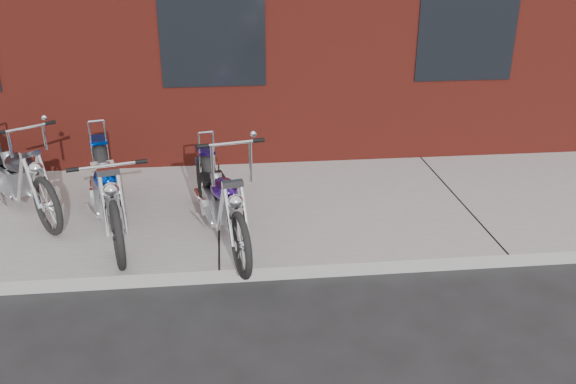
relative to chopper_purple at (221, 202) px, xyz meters
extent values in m
plane|color=#2D2D2F|center=(-0.04, -0.73, -0.57)|extent=(120.00, 120.00, 0.00)
cube|color=gray|center=(-0.04, 0.77, -0.49)|extent=(22.00, 3.00, 0.15)
torus|color=black|center=(-0.13, 0.58, -0.05)|extent=(0.30, 0.75, 0.74)
torus|color=black|center=(0.22, -1.00, -0.08)|extent=(0.21, 0.67, 0.67)
cube|color=#95999E|center=(0.01, -0.06, -0.06)|extent=(0.37, 0.46, 0.31)
ellipsoid|color=#3A1985|center=(0.07, -0.35, 0.24)|extent=(0.38, 0.61, 0.32)
cube|color=black|center=(-0.04, 0.20, 0.15)|extent=(0.30, 0.33, 0.06)
cylinder|color=white|center=(0.19, -0.87, 0.19)|extent=(0.10, 0.30, 0.55)
cylinder|color=white|center=(0.16, -0.75, 0.87)|extent=(0.56, 0.15, 0.03)
cylinder|color=white|center=(-0.11, 0.50, 0.34)|extent=(0.03, 0.03, 0.49)
cylinder|color=white|center=(0.08, 0.18, -0.19)|extent=(0.25, 0.91, 0.05)
torus|color=black|center=(-1.40, 0.95, -0.03)|extent=(0.34, 0.80, 0.78)
torus|color=black|center=(-0.97, -0.71, -0.06)|extent=(0.25, 0.70, 0.71)
cube|color=#95999E|center=(-1.22, 0.28, -0.04)|extent=(0.40, 0.50, 0.33)
ellipsoid|color=#0030B4|center=(-1.15, -0.02, 0.28)|extent=(0.42, 0.65, 0.33)
cube|color=#BAAA9A|center=(-1.29, 0.55, 0.18)|extent=(0.33, 0.36, 0.07)
cylinder|color=white|center=(-1.01, -0.57, 0.22)|extent=(0.12, 0.32, 0.59)
cylinder|color=white|center=(-1.04, -0.44, 0.57)|extent=(0.59, 0.18, 0.03)
cylinder|color=white|center=(-1.38, 0.87, 0.39)|extent=(0.03, 0.03, 0.52)
cylinder|color=white|center=(-1.16, 0.54, -0.18)|extent=(0.29, 0.96, 0.05)
torus|color=black|center=(-1.79, 0.15, -0.08)|extent=(0.46, 0.58, 0.67)
cube|color=#95999E|center=(-2.37, 0.93, -0.05)|extent=(0.48, 0.51, 0.31)
ellipsoid|color=#25242A|center=(-2.20, 0.69, 0.25)|extent=(0.56, 0.62, 0.32)
cube|color=black|center=(-2.53, 1.14, 0.15)|extent=(0.37, 0.38, 0.06)
cylinder|color=white|center=(-1.87, 0.26, 0.19)|extent=(0.21, 0.27, 0.56)
cylinder|color=white|center=(-1.95, 0.36, 0.76)|extent=(0.48, 0.37, 0.03)
cylinder|color=white|center=(-2.41, 1.18, -0.19)|extent=(0.60, 0.78, 0.05)
camera|label=1|loc=(0.09, -6.02, 2.67)|focal=38.00mm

